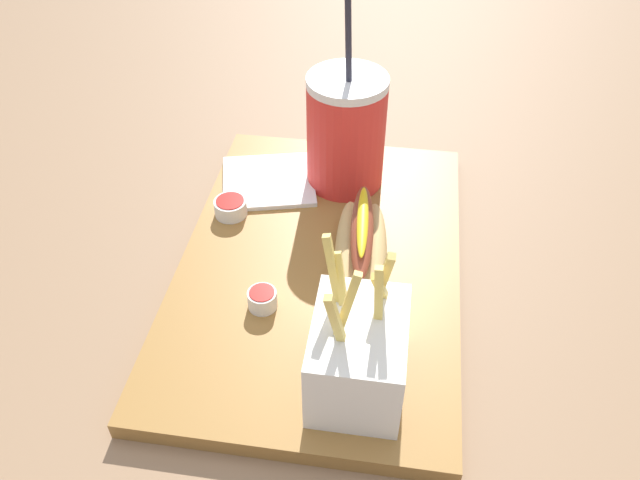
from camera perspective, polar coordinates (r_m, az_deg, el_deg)
ground_plane at (r=0.74m, az=0.00°, el=-3.45°), size 2.40×2.40×0.02m
food_tray at (r=0.72m, az=0.00°, el=-2.34°), size 0.47×0.31×0.02m
soda_cup at (r=0.78m, az=2.32°, el=9.58°), size 0.10×0.10×0.25m
fries_basket at (r=0.58m, az=3.39°, el=-9.96°), size 0.11×0.08×0.15m
hot_dog_1 at (r=0.69m, az=3.68°, el=-0.44°), size 0.16×0.07×0.07m
ketchup_cup_1 at (r=0.66m, az=-5.13°, el=-5.17°), size 0.03×0.03×0.02m
ketchup_cup_2 at (r=0.77m, az=-7.93°, el=2.95°), size 0.04×0.04×0.02m
napkin_stack at (r=0.82m, az=-4.59°, el=5.23°), size 0.13×0.14×0.01m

